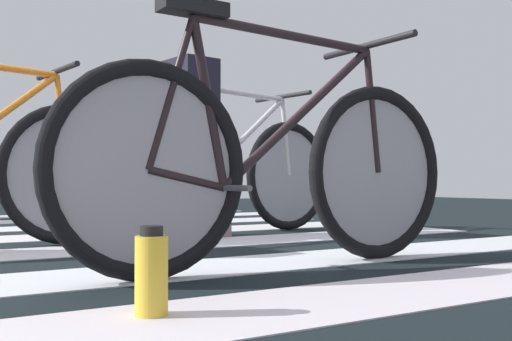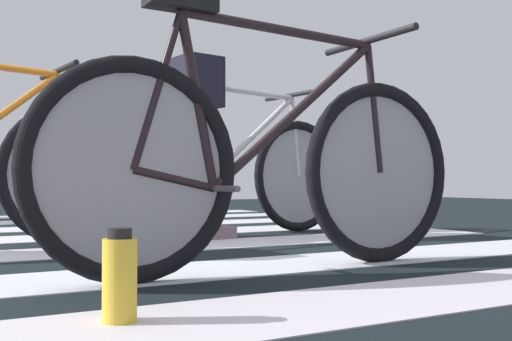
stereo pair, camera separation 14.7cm
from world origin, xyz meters
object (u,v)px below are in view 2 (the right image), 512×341
at_px(bicycle_1_of_4, 270,163).
at_px(water_bottle, 120,278).
at_px(bicycle_3_of_4, 234,171).
at_px(cyclist_3_of_4, 190,123).

relative_size(bicycle_1_of_4, water_bottle, 8.06).
relative_size(bicycle_1_of_4, bicycle_3_of_4, 1.01).
distance_m(bicycle_3_of_4, water_bottle, 2.24).
xyz_separation_m(bicycle_1_of_4, water_bottle, (-0.69, -0.50, -0.28)).
distance_m(bicycle_3_of_4, cyclist_3_of_4, 0.41).
bearing_deg(bicycle_1_of_4, water_bottle, -145.76).
height_order(bicycle_1_of_4, bicycle_3_of_4, same).
relative_size(bicycle_1_of_4, cyclist_3_of_4, 1.72).
xyz_separation_m(bicycle_1_of_4, bicycle_3_of_4, (0.54, 1.36, 0.00)).
bearing_deg(bicycle_3_of_4, cyclist_3_of_4, -180.00).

